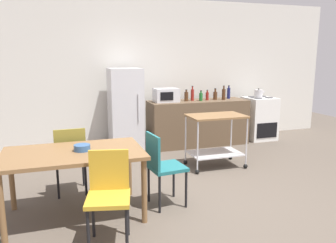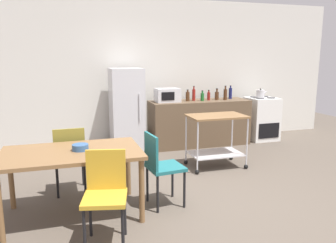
{
  "view_description": "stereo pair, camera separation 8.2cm",
  "coord_description": "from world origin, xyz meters",
  "px_view_note": "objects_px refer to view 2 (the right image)",
  "views": [
    {
      "loc": [
        -1.75,
        -3.51,
        1.77
      ],
      "look_at": [
        -0.2,
        1.2,
        0.8
      ],
      "focal_mm": 35.81,
      "sensor_mm": 36.0,
      "label": 1
    },
    {
      "loc": [
        -1.67,
        -3.53,
        1.77
      ],
      "look_at": [
        -0.2,
        1.2,
        0.8
      ],
      "focal_mm": 35.81,
      "sensor_mm": 36.0,
      "label": 2
    }
  ],
  "objects_px": {
    "bottle_soda": "(202,97)",
    "chair_olive": "(70,155)",
    "kitchen_cart": "(216,132)",
    "fruit_bowl": "(80,147)",
    "stove_oven": "(261,119)",
    "bottle_vinegar": "(194,95)",
    "bottle_sesame_oil": "(188,96)",
    "bottle_olive_oil": "(217,95)",
    "microwave": "(167,95)",
    "bottle_hot_sauce": "(209,96)",
    "bottle_wine": "(230,93)",
    "dining_table": "(72,158)",
    "bottle_sparkling_water": "(225,94)",
    "chair_teal": "(160,164)",
    "chair_mustard": "(105,191)",
    "refrigerator": "(127,109)",
    "kettle": "(260,94)"
  },
  "relations": [
    {
      "from": "bottle_sesame_oil",
      "to": "bottle_olive_oil",
      "type": "height_order",
      "value": "bottle_olive_oil"
    },
    {
      "from": "dining_table",
      "to": "microwave",
      "type": "height_order",
      "value": "microwave"
    },
    {
      "from": "bottle_sesame_oil",
      "to": "bottle_sparkling_water",
      "type": "bearing_deg",
      "value": -4.13
    },
    {
      "from": "dining_table",
      "to": "bottle_wine",
      "type": "relative_size",
      "value": 5.44
    },
    {
      "from": "bottle_sesame_oil",
      "to": "bottle_hot_sauce",
      "type": "height_order",
      "value": "bottle_sesame_oil"
    },
    {
      "from": "stove_oven",
      "to": "bottle_vinegar",
      "type": "xyz_separation_m",
      "value": [
        -1.57,
        0.01,
        0.57
      ]
    },
    {
      "from": "bottle_vinegar",
      "to": "bottle_olive_oil",
      "type": "relative_size",
      "value": 1.27
    },
    {
      "from": "bottle_sparkling_water",
      "to": "fruit_bowl",
      "type": "xyz_separation_m",
      "value": [
        -2.97,
        -2.39,
        -0.23
      ]
    },
    {
      "from": "bottle_sesame_oil",
      "to": "refrigerator",
      "type": "bearing_deg",
      "value": 175.39
    },
    {
      "from": "microwave",
      "to": "bottle_wine",
      "type": "xyz_separation_m",
      "value": [
        1.39,
        0.08,
        -0.01
      ]
    },
    {
      "from": "chair_mustard",
      "to": "bottle_olive_oil",
      "type": "xyz_separation_m",
      "value": [
        2.63,
        3.13,
        0.47
      ]
    },
    {
      "from": "chair_olive",
      "to": "stove_oven",
      "type": "height_order",
      "value": "stove_oven"
    },
    {
      "from": "stove_oven",
      "to": "kitchen_cart",
      "type": "distance_m",
      "value": 2.23
    },
    {
      "from": "chair_olive",
      "to": "bottle_sparkling_water",
      "type": "bearing_deg",
      "value": -151.45
    },
    {
      "from": "dining_table",
      "to": "chair_olive",
      "type": "distance_m",
      "value": 0.66
    },
    {
      "from": "chair_mustard",
      "to": "bottle_hot_sauce",
      "type": "xyz_separation_m",
      "value": [
        2.45,
        3.12,
        0.47
      ]
    },
    {
      "from": "kitchen_cart",
      "to": "chair_teal",
      "type": "bearing_deg",
      "value": -138.11
    },
    {
      "from": "kitchen_cart",
      "to": "bottle_wine",
      "type": "relative_size",
      "value": 3.3
    },
    {
      "from": "stove_oven",
      "to": "bottle_olive_oil",
      "type": "bearing_deg",
      "value": -179.75
    },
    {
      "from": "chair_mustard",
      "to": "microwave",
      "type": "xyz_separation_m",
      "value": [
        1.58,
        3.12,
        0.51
      ]
    },
    {
      "from": "bottle_sesame_oil",
      "to": "bottle_olive_oil",
      "type": "distance_m",
      "value": 0.63
    },
    {
      "from": "chair_teal",
      "to": "bottle_sesame_oil",
      "type": "xyz_separation_m",
      "value": [
        1.28,
        2.5,
        0.48
      ]
    },
    {
      "from": "chair_olive",
      "to": "bottle_hot_sauce",
      "type": "relative_size",
      "value": 4.31
    },
    {
      "from": "stove_oven",
      "to": "chair_mustard",
      "type": "bearing_deg",
      "value": -139.77
    },
    {
      "from": "bottle_vinegar",
      "to": "fruit_bowl",
      "type": "bearing_deg",
      "value": -133.15
    },
    {
      "from": "stove_oven",
      "to": "refrigerator",
      "type": "bearing_deg",
      "value": 178.4
    },
    {
      "from": "microwave",
      "to": "fruit_bowl",
      "type": "relative_size",
      "value": 2.58
    },
    {
      "from": "bottle_soda",
      "to": "bottle_hot_sauce",
      "type": "bearing_deg",
      "value": 18.95
    },
    {
      "from": "stove_oven",
      "to": "bottle_hot_sauce",
      "type": "bearing_deg",
      "value": -179.4
    },
    {
      "from": "fruit_bowl",
      "to": "bottle_sesame_oil",
      "type": "bearing_deg",
      "value": 48.36
    },
    {
      "from": "bottle_vinegar",
      "to": "bottle_sparkling_water",
      "type": "relative_size",
      "value": 1.02
    },
    {
      "from": "microwave",
      "to": "kettle",
      "type": "distance_m",
      "value": 2.0
    },
    {
      "from": "microwave",
      "to": "bottle_soda",
      "type": "relative_size",
      "value": 2.24
    },
    {
      "from": "dining_table",
      "to": "bottle_sparkling_water",
      "type": "distance_m",
      "value": 3.91
    },
    {
      "from": "bottle_soda",
      "to": "chair_olive",
      "type": "bearing_deg",
      "value": -145.81
    },
    {
      "from": "chair_olive",
      "to": "refrigerator",
      "type": "bearing_deg",
      "value": -121.0
    },
    {
      "from": "chair_olive",
      "to": "chair_teal",
      "type": "xyz_separation_m",
      "value": [
        1.01,
        -0.7,
        0.0
      ]
    },
    {
      "from": "kitchen_cart",
      "to": "chair_olive",
      "type": "bearing_deg",
      "value": -169.31
    },
    {
      "from": "kitchen_cart",
      "to": "fruit_bowl",
      "type": "distance_m",
      "value": 2.41
    },
    {
      "from": "dining_table",
      "to": "bottle_soda",
      "type": "height_order",
      "value": "bottle_soda"
    },
    {
      "from": "bottle_hot_sauce",
      "to": "bottle_sparkling_water",
      "type": "xyz_separation_m",
      "value": [
        0.34,
        -0.06,
        0.03
      ]
    },
    {
      "from": "microwave",
      "to": "fruit_bowl",
      "type": "distance_m",
      "value": 3.03
    },
    {
      "from": "refrigerator",
      "to": "bottle_sparkling_water",
      "type": "relative_size",
      "value": 5.43
    },
    {
      "from": "dining_table",
      "to": "chair_olive",
      "type": "xyz_separation_m",
      "value": [
        -0.02,
        0.65,
        -0.15
      ]
    },
    {
      "from": "refrigerator",
      "to": "bottle_sparkling_water",
      "type": "height_order",
      "value": "refrigerator"
    },
    {
      "from": "bottle_sesame_oil",
      "to": "bottle_sparkling_water",
      "type": "relative_size",
      "value": 0.79
    },
    {
      "from": "chair_mustard",
      "to": "bottle_sparkling_water",
      "type": "bearing_deg",
      "value": 60.76
    },
    {
      "from": "bottle_sparkling_water",
      "to": "kettle",
      "type": "bearing_deg",
      "value": -1.9
    },
    {
      "from": "bottle_vinegar",
      "to": "bottle_olive_oil",
      "type": "xyz_separation_m",
      "value": [
        0.5,
        -0.01,
        -0.03
      ]
    },
    {
      "from": "bottle_soda",
      "to": "bottle_hot_sauce",
      "type": "relative_size",
      "value": 1.0
    }
  ]
}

